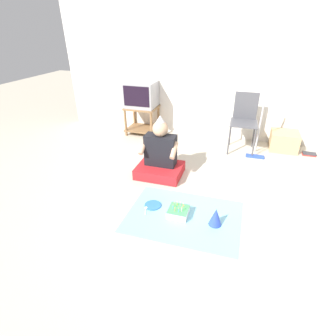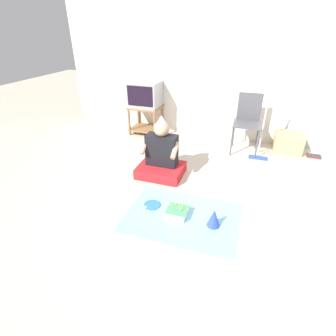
{
  "view_description": "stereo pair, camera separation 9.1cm",
  "coord_description": "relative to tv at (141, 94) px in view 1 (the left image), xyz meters",
  "views": [
    {
      "loc": [
        0.18,
        -2.42,
        1.85
      ],
      "look_at": [
        -0.6,
        0.17,
        0.35
      ],
      "focal_mm": 28.0,
      "sensor_mm": 36.0,
      "label": 1
    },
    {
      "loc": [
        0.27,
        -2.39,
        1.85
      ],
      "look_at": [
        -0.6,
        0.17,
        0.35
      ],
      "focal_mm": 28.0,
      "sensor_mm": 36.0,
      "label": 2
    }
  ],
  "objects": [
    {
      "name": "person_seated",
      "position": [
        0.81,
        -1.38,
        -0.48
      ],
      "size": [
        0.61,
        0.49,
        0.84
      ],
      "color": "red",
      "rests_on": "ground_plane"
    },
    {
      "name": "wall_back",
      "position": [
        1.64,
        0.26,
        0.54
      ],
      "size": [
        6.4,
        0.06,
        2.55
      ],
      "color": "silver",
      "rests_on": "ground_plane"
    },
    {
      "name": "ground_plane",
      "position": [
        1.64,
        -1.96,
        -0.73
      ],
      "size": [
        16.0,
        16.0,
        0.0
      ],
      "primitive_type": "plane",
      "color": "#BCB29E"
    },
    {
      "name": "plastic_spoon_near",
      "position": [
        0.9,
        -2.19,
        -0.72
      ],
      "size": [
        0.06,
        0.14,
        0.01
      ],
      "color": "white",
      "rests_on": "party_cloth"
    },
    {
      "name": "tv_stand",
      "position": [
        0.0,
        -0.0,
        -0.43
      ],
      "size": [
        0.57,
        0.47,
        0.51
      ],
      "color": "olive",
      "rests_on": "ground_plane"
    },
    {
      "name": "paper_plate",
      "position": [
        0.95,
        -2.11,
        -0.72
      ],
      "size": [
        0.19,
        0.19,
        0.01
      ],
      "color": "blue",
      "rests_on": "party_cloth"
    },
    {
      "name": "party_cloth",
      "position": [
        1.34,
        -2.19,
        -0.73
      ],
      "size": [
        1.22,
        0.89,
        0.01
      ],
      "color": "#7FC6E0",
      "rests_on": "ground_plane"
    },
    {
      "name": "tv",
      "position": [
        0.0,
        0.0,
        0.0
      ],
      "size": [
        0.53,
        0.46,
        0.44
      ],
      "color": "#99999E",
      "rests_on": "tv_stand"
    },
    {
      "name": "book_pile",
      "position": [
        2.89,
        -0.13,
        -0.71
      ],
      "size": [
        0.2,
        0.12,
        0.04
      ],
      "color": "#B72D28",
      "rests_on": "ground_plane"
    },
    {
      "name": "folding_chair",
      "position": [
        1.82,
        -0.19,
        -0.2
      ],
      "size": [
        0.43,
        0.44,
        0.91
      ],
      "color": "#4C4C51",
      "rests_on": "ground_plane"
    },
    {
      "name": "cardboard_box_stack",
      "position": [
        2.5,
        -0.01,
        -0.58
      ],
      "size": [
        0.43,
        0.42,
        0.3
      ],
      "color": "tan",
      "rests_on": "ground_plane"
    },
    {
      "name": "party_hat_blue",
      "position": [
        1.68,
        -2.22,
        -0.63
      ],
      "size": [
        0.14,
        0.14,
        0.2
      ],
      "color": "blue",
      "rests_on": "party_cloth"
    },
    {
      "name": "birthday_cake",
      "position": [
        1.28,
        -2.19,
        -0.68
      ],
      "size": [
        0.22,
        0.22,
        0.15
      ],
      "color": "white",
      "rests_on": "party_cloth"
    },
    {
      "name": "dust_mop",
      "position": [
        2.07,
        -0.41,
        -0.42
      ],
      "size": [
        0.28,
        0.27,
        1.13
      ],
      "color": "#2D4CB2",
      "rests_on": "ground_plane"
    }
  ]
}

